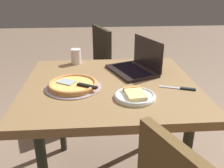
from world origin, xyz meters
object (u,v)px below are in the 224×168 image
(laptop, at_px, (136,65))
(chair_far, at_px, (90,68))
(pizza_plate, at_px, (135,96))
(drink_cup, at_px, (76,56))
(table_knife, at_px, (181,88))
(dining_table, at_px, (110,95))
(pizza_tray, at_px, (73,85))

(laptop, height_order, chair_far, laptop)
(pizza_plate, xyz_separation_m, drink_cup, (0.34, -0.60, 0.04))
(chair_far, bearing_deg, laptop, 112.99)
(table_knife, distance_m, drink_cup, 0.81)
(dining_table, distance_m, table_knife, 0.43)
(dining_table, bearing_deg, drink_cup, -60.29)
(drink_cup, bearing_deg, chair_far, -98.94)
(pizza_tray, bearing_deg, pizza_plate, 154.82)
(pizza_tray, distance_m, chair_far, 1.05)
(pizza_plate, relative_size, table_knife, 1.10)
(dining_table, height_order, chair_far, chair_far)
(pizza_tray, height_order, chair_far, chair_far)
(pizza_plate, height_order, pizza_tray, same)
(table_knife, bearing_deg, pizza_plate, 18.35)
(drink_cup, bearing_deg, pizza_tray, 90.65)
(table_knife, relative_size, chair_far, 0.22)
(pizza_plate, relative_size, drink_cup, 2.00)
(dining_table, distance_m, pizza_tray, 0.25)
(laptop, xyz_separation_m, chair_far, (0.33, -0.77, -0.28))
(pizza_plate, bearing_deg, chair_far, -77.89)
(dining_table, relative_size, chair_far, 1.14)
(laptop, bearing_deg, dining_table, 45.74)
(laptop, relative_size, chair_far, 0.45)
(pizza_plate, bearing_deg, drink_cup, -60.50)
(dining_table, bearing_deg, pizza_plate, 119.10)
(laptop, distance_m, pizza_plate, 0.41)
(laptop, bearing_deg, table_knife, 124.08)
(laptop, height_order, pizza_tray, laptop)
(dining_table, xyz_separation_m, drink_cup, (0.23, -0.40, 0.13))
(dining_table, xyz_separation_m, table_knife, (-0.40, 0.11, 0.08))
(dining_table, relative_size, table_knife, 5.18)
(dining_table, height_order, pizza_tray, pizza_tray)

